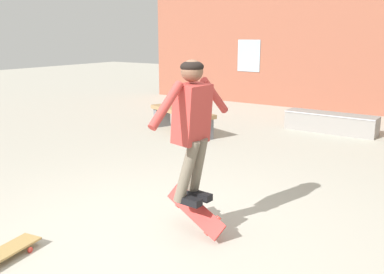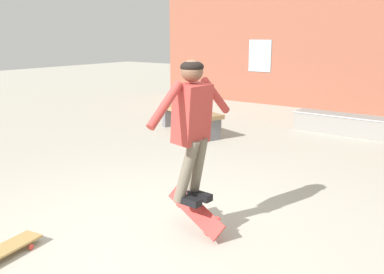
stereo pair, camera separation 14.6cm
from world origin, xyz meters
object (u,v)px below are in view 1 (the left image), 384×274
Objects in this scene: skater at (192,120)px; skateboard_flipping at (195,210)px; park_bench at (182,116)px; skate_ledge at (331,123)px.

skateboard_flipping is (-0.01, 0.08, -0.96)m from skater.
skater reaches higher than skateboard_flipping.
skate_ledge is (2.52, 1.78, -0.16)m from park_bench.
skater is (0.24, -5.49, 1.00)m from skate_ledge.
skate_ledge is 1.33× the size of skater.
park_bench is 3.09m from skate_ledge.
park_bench is 2.31× the size of skateboard_flipping.
park_bench reaches higher than skate_ledge.
skate_ledge is at bearing 96.51° from skater.
skate_ledge is 5.41m from skateboard_flipping.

